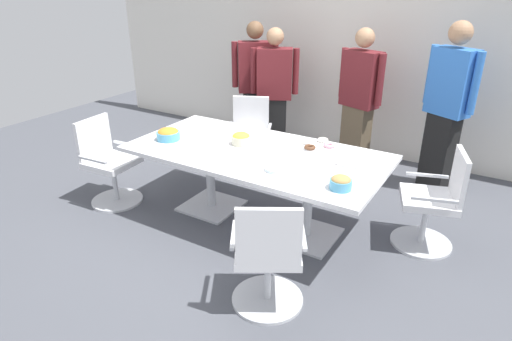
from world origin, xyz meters
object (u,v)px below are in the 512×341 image
object	(u,v)px
office_chair_1	(434,205)
person_standing_0	(255,86)
person_standing_2	(359,100)
snack_bowl_chips_yellow	(241,138)
person_standing_3	(447,106)
person_standing_1	(274,93)
napkin_pile	(350,161)
donut_platter	(317,145)
conference_table	(256,163)
snack_bowl_chips_orange	(168,134)
office_chair_0	(268,260)
plate_stack	(276,169)
snack_bowl_cookies	(341,182)
office_chair_2	(249,140)
office_chair_3	(109,166)

from	to	relation	value
office_chair_1	person_standing_0	size ratio (longest dim) A/B	0.53
person_standing_2	snack_bowl_chips_yellow	world-z (taller)	person_standing_2
person_standing_2	person_standing_3	distance (m)	0.98
person_standing_1	snack_bowl_chips_yellow	world-z (taller)	person_standing_1
person_standing_0	snack_bowl_chips_yellow	xyz separation A→B (m)	(0.83, -1.61, -0.09)
office_chair_1	napkin_pile	bearing A→B (deg)	95.23
person_standing_0	donut_platter	distance (m)	1.97
person_standing_1	person_standing_2	xyz separation A→B (m)	(1.08, 0.13, 0.03)
conference_table	napkin_pile	size ratio (longest dim) A/B	13.93
office_chair_1	snack_bowl_chips_orange	bearing A→B (deg)	86.48
office_chair_0	napkin_pile	bearing A→B (deg)	52.14
snack_bowl_chips_yellow	donut_platter	bearing A→B (deg)	26.49
person_standing_1	snack_bowl_chips_orange	xyz separation A→B (m)	(-0.21, -1.78, -0.06)
person_standing_0	snack_bowl_chips_orange	size ratio (longest dim) A/B	7.47
person_standing_1	plate_stack	distance (m)	2.17
person_standing_3	napkin_pile	xyz separation A→B (m)	(-0.50, -1.54, -0.19)
office_chair_1	plate_stack	world-z (taller)	office_chair_1
person_standing_0	donut_platter	size ratio (longest dim) A/B	4.89
office_chair_1	snack_bowl_cookies	distance (m)	1.06
office_chair_2	person_standing_3	xyz separation A→B (m)	(2.06, 0.69, 0.56)
person_standing_3	donut_platter	world-z (taller)	person_standing_3
snack_bowl_chips_yellow	donut_platter	size ratio (longest dim) A/B	0.53
office_chair_1	snack_bowl_chips_orange	distance (m)	2.57
napkin_pile	snack_bowl_chips_orange	bearing A→B (deg)	-169.09
office_chair_2	snack_bowl_cookies	bearing A→B (deg)	116.66
person_standing_1	napkin_pile	bearing A→B (deg)	110.36
conference_table	napkin_pile	world-z (taller)	napkin_pile
office_chair_2	person_standing_3	bearing A→B (deg)	173.94
person_standing_1	snack_bowl_chips_yellow	distance (m)	1.59
office_chair_1	person_standing_0	distance (m)	2.92
office_chair_2	snack_bowl_chips_yellow	world-z (taller)	office_chair_2
conference_table	napkin_pile	xyz separation A→B (m)	(0.86, 0.15, 0.16)
office_chair_3	person_standing_3	world-z (taller)	person_standing_3
office_chair_0	snack_bowl_chips_yellow	distance (m)	1.48
office_chair_3	napkin_pile	size ratio (longest dim) A/B	5.28
office_chair_2	snack_bowl_chips_orange	distance (m)	1.28
conference_table	person_standing_3	size ratio (longest dim) A/B	1.30
plate_stack	conference_table	bearing A→B (deg)	142.10
office_chair_2	office_chair_0	bearing A→B (deg)	100.59
person_standing_3	person_standing_0	bearing A→B (deg)	26.84
office_chair_1	snack_bowl_cookies	bearing A→B (deg)	124.83
office_chair_0	snack_bowl_cookies	world-z (taller)	office_chair_0
conference_table	person_standing_3	xyz separation A→B (m)	(1.36, 1.69, 0.35)
office_chair_3	donut_platter	world-z (taller)	office_chair_3
person_standing_1	snack_bowl_chips_yellow	size ratio (longest dim) A/B	8.98
office_chair_1	snack_bowl_chips_orange	size ratio (longest dim) A/B	3.95
conference_table	office_chair_2	distance (m)	1.25
person_standing_2	napkin_pile	bearing A→B (deg)	125.92
office_chair_1	person_standing_0	world-z (taller)	person_standing_0
donut_platter	snack_bowl_chips_yellow	bearing A→B (deg)	-153.51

